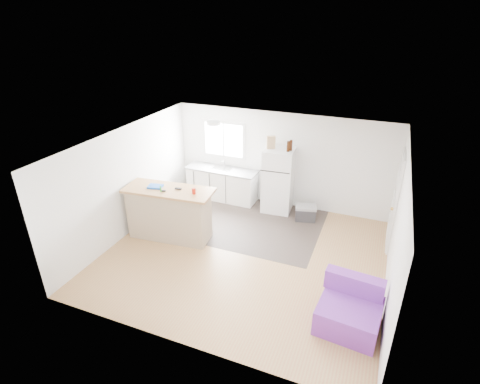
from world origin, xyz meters
name	(u,v)px	position (x,y,z in m)	size (l,w,h in m)	color
room	(245,203)	(0.00, 0.00, 1.20)	(5.51, 5.01, 2.41)	#AF7149
vinyl_zone	(235,220)	(-0.73, 1.25, 0.00)	(4.05, 2.50, 0.00)	#322925
window	(224,140)	(-1.55, 2.49, 1.55)	(1.18, 0.06, 0.98)	white
interior_door	(395,202)	(2.72, 1.55, 1.02)	(0.11, 0.92, 2.10)	white
ceiling_fixture	(214,123)	(-1.20, 1.20, 2.36)	(0.30, 0.30, 0.07)	white
kitchen_cabinets	(222,183)	(-1.50, 2.20, 0.43)	(1.90, 0.62, 1.11)	white
peninsula	(169,213)	(-1.78, 0.05, 0.59)	(1.97, 0.91, 1.17)	#C1A88B
refrigerator	(278,180)	(0.05, 2.15, 0.80)	(0.76, 0.72, 1.61)	white
cooler	(306,213)	(0.84, 1.89, 0.19)	(0.56, 0.44, 0.38)	#323134
purple_seat	(350,310)	(2.23, -1.15, 0.28)	(1.01, 0.97, 0.77)	purple
cleaner_jug	(182,235)	(-1.46, 0.00, 0.13)	(0.15, 0.12, 0.30)	white
mop	(160,229)	(-1.96, -0.09, 0.23)	(0.28, 0.36, 1.32)	green
red_cup	(194,191)	(-1.14, 0.06, 1.23)	(0.08, 0.08, 0.12)	red
blue_tray	(155,186)	(-2.06, 0.03, 1.19)	(0.30, 0.22, 0.04)	blue
tool_a	(178,189)	(-1.55, 0.13, 1.19)	(0.14, 0.05, 0.03)	black
tool_b	(163,191)	(-1.79, -0.08, 1.18)	(0.10, 0.04, 0.03)	black
cardboard_box	(271,142)	(-0.16, 2.12, 1.76)	(0.20, 0.10, 0.30)	tan
bottle_left	(288,146)	(0.27, 2.06, 1.73)	(0.07, 0.07, 0.25)	#371A0A
bottle_right	(291,145)	(0.31, 2.16, 1.73)	(0.07, 0.07, 0.25)	#371A0A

